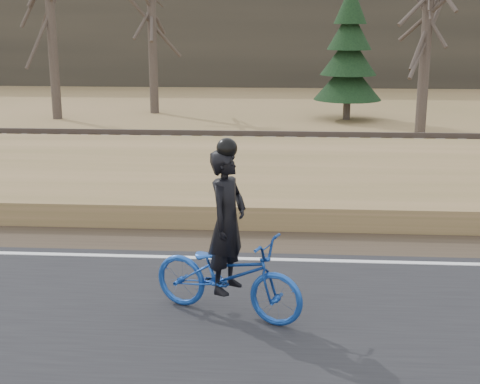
{
  "coord_description": "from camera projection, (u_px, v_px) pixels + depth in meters",
  "views": [
    {
      "loc": [
        -5.27,
        -9.94,
        3.84
      ],
      "look_at": [
        -5.98,
        0.5,
        1.1
      ],
      "focal_mm": 50.0,
      "sensor_mm": 36.0,
      "label": 1
    }
  ],
  "objects": [
    {
      "name": "bare_tree_far_left",
      "position": [
        50.0,
        7.0,
        25.08
      ],
      "size": [
        0.36,
        0.36,
        8.42
      ],
      "primitive_type": "cylinder",
      "color": "#4B4037",
      "rests_on": "ground"
    },
    {
      "name": "conifer",
      "position": [
        349.0,
        56.0,
        25.35
      ],
      "size": [
        2.6,
        2.6,
        5.11
      ],
      "color": "#4B4037",
      "rests_on": "ground"
    },
    {
      "name": "cyclist",
      "position": [
        227.0,
        261.0,
        8.59
      ],
      "size": [
        2.22,
        1.47,
        2.35
      ],
      "rotation": [
        0.0,
        0.0,
        1.18
      ],
      "color": "#16419B",
      "rests_on": "road"
    },
    {
      "name": "bare_tree_left",
      "position": [
        152.0,
        23.0,
        26.82
      ],
      "size": [
        0.36,
        0.36,
        7.24
      ],
      "primitive_type": "cylinder",
      "color": "#4B4037",
      "rests_on": "ground"
    },
    {
      "name": "treeline_backdrop",
      "position": [
        378.0,
        33.0,
        38.41
      ],
      "size": [
        120.0,
        4.0,
        6.0
      ],
      "primitive_type": "cube",
      "color": "#383328",
      "rests_on": "ground"
    },
    {
      "name": "bare_tree_near_left",
      "position": [
        426.0,
        42.0,
        21.99
      ],
      "size": [
        0.36,
        0.36,
        6.13
      ],
      "primitive_type": "cylinder",
      "color": "#4B4037",
      "rests_on": "ground"
    }
  ]
}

